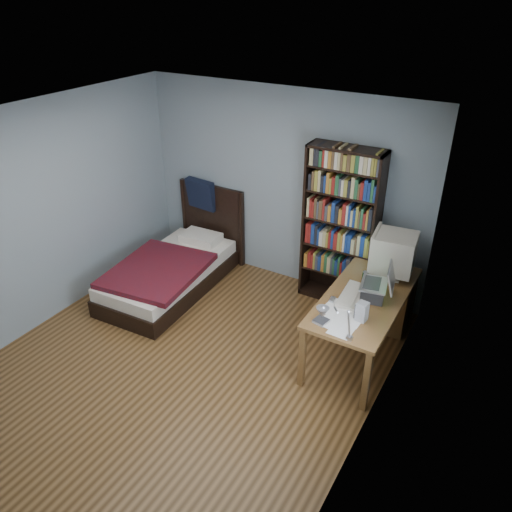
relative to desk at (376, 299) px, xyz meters
name	(u,v)px	position (x,y,z in m)	size (l,w,h in m)	color
room	(180,261)	(-1.48, -1.55, 0.84)	(4.20, 4.24, 2.50)	#4A3015
desk	(376,299)	(0.00, 0.00, 0.00)	(0.75, 1.64, 0.73)	brown
crt_monitor	(392,252)	(0.09, 0.04, 0.60)	(0.49, 0.45, 0.51)	#C0B69F
laptop	(375,289)	(0.09, -0.46, 0.43)	(0.39, 0.38, 0.41)	#2D2D30
desk_lamp	(327,315)	(0.01, -1.54, 0.75)	(0.21, 0.46, 0.54)	#99999E
keyboard	(352,295)	(-0.11, -0.55, 0.33)	(0.20, 0.50, 0.03)	beige
speaker	(362,312)	(0.11, -0.88, 0.41)	(0.10, 0.10, 0.20)	#939396
soda_can	(365,277)	(-0.10, -0.19, 0.37)	(0.06, 0.06, 0.11)	#083B14
mouse	(374,279)	(-0.02, -0.14, 0.33)	(0.07, 0.12, 0.04)	silver
phone_silver	(332,299)	(-0.26, -0.71, 0.32)	(0.05, 0.09, 0.02)	#B3B3B8
phone_grey	(325,309)	(-0.26, -0.90, 0.32)	(0.04, 0.09, 0.02)	#939396
external_drive	(321,321)	(-0.21, -1.10, 0.33)	(0.12, 0.12, 0.03)	#939396
bookshelf	(340,228)	(-0.63, 0.39, 0.57)	(0.88, 0.30, 1.96)	black
bed	(173,269)	(-2.57, -0.41, -0.16)	(1.17, 2.07, 1.16)	black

